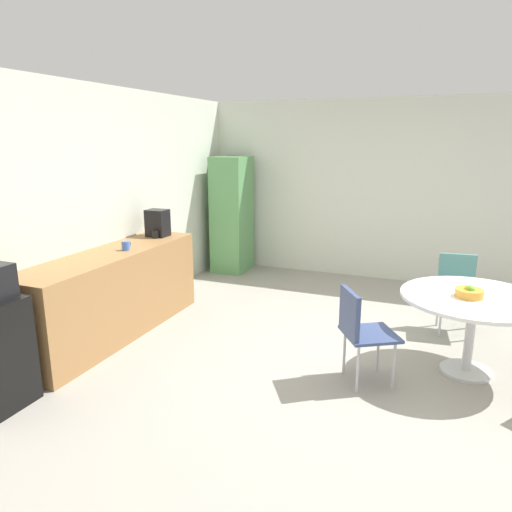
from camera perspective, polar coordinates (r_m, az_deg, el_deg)
name	(u,v)px	position (r m, az deg, el deg)	size (l,w,h in m)	color
ground_plane	(369,367)	(4.55, 13.53, -12.99)	(6.00, 6.00, 0.00)	#9E998E
wall_back	(95,209)	(5.40, -18.96, 5.43)	(6.00, 0.10, 2.60)	silver
wall_side_right	(407,192)	(7.09, 17.88, 7.40)	(0.10, 6.00, 2.60)	silver
counter_block	(113,294)	(5.19, -16.96, -4.40)	(2.36, 0.60, 0.90)	#9E7042
locker_cabinet	(232,215)	(7.35, -2.93, 5.02)	(0.60, 0.50, 1.78)	#599959
round_table	(473,309)	(4.50, 24.81, -5.80)	(1.23, 1.23, 0.72)	silver
chair_teal	(457,284)	(5.50, 23.16, -3.11)	(0.46, 0.46, 0.83)	silver
chair_navy	(359,325)	(4.06, 12.42, -8.22)	(0.58, 0.58, 0.83)	silver
fruit_bowl	(469,293)	(4.41, 24.44, -4.05)	(0.23, 0.23, 0.11)	gold
mug_white	(126,246)	(5.11, -15.51, 1.21)	(0.13, 0.08, 0.09)	#3F66BF
mug_green	(156,234)	(5.65, -12.07, 2.61)	(0.13, 0.08, 0.09)	black
coffee_maker	(158,223)	(5.74, -11.84, 3.94)	(0.20, 0.24, 0.32)	black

